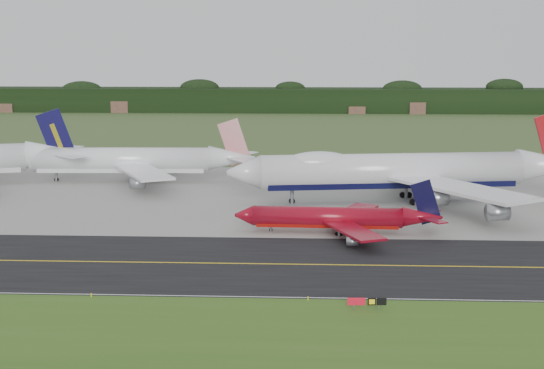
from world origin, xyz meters
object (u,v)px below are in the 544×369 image
(jet_ba_747, at_px, (404,171))
(jet_star_tail, at_px, (135,161))
(jet_red_737, at_px, (339,218))
(taxiway_sign, at_px, (367,302))

(jet_ba_747, bearing_deg, jet_star_tail, 161.28)
(jet_red_737, relative_size, taxiway_sign, 7.54)
(taxiway_sign, bearing_deg, jet_red_737, 92.74)
(jet_red_737, relative_size, jet_star_tail, 0.62)
(jet_red_737, bearing_deg, jet_star_tail, 133.69)
(jet_ba_747, bearing_deg, taxiway_sign, -100.70)
(jet_ba_747, xyz_separation_m, taxiway_sign, (-12.98, -68.73, -5.49))
(jet_star_tail, relative_size, taxiway_sign, 12.19)
(jet_ba_747, height_order, taxiway_sign, jet_ba_747)
(taxiway_sign, bearing_deg, jet_ba_747, 79.30)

